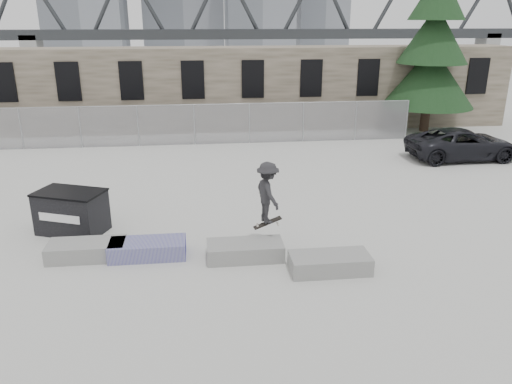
# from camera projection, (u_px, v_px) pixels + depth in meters

# --- Properties ---
(ground) EXTENTS (120.00, 120.00, 0.00)m
(ground) POSITION_uv_depth(u_px,v_px,m) (196.00, 256.00, 13.35)
(ground) COLOR #B9B9B4
(ground) RESTS_ON ground
(stone_wall) EXTENTS (36.00, 2.58, 4.50)m
(stone_wall) POSITION_uv_depth(u_px,v_px,m) (193.00, 89.00, 27.83)
(stone_wall) COLOR brown
(stone_wall) RESTS_ON ground
(chainlink_fence) EXTENTS (22.06, 0.06, 2.02)m
(chainlink_fence) POSITION_uv_depth(u_px,v_px,m) (194.00, 124.00, 24.73)
(chainlink_fence) COLOR gray
(chainlink_fence) RESTS_ON ground
(planter_far_left) EXTENTS (2.00, 0.90, 0.44)m
(planter_far_left) POSITION_uv_depth(u_px,v_px,m) (87.00, 249.00, 13.17)
(planter_far_left) COLOR gray
(planter_far_left) RESTS_ON ground
(planter_center_left) EXTENTS (2.00, 0.90, 0.44)m
(planter_center_left) POSITION_uv_depth(u_px,v_px,m) (148.00, 248.00, 13.24)
(planter_center_left) COLOR navy
(planter_center_left) RESTS_ON ground
(planter_center_right) EXTENTS (2.00, 0.90, 0.44)m
(planter_center_right) POSITION_uv_depth(u_px,v_px,m) (245.00, 250.00, 13.15)
(planter_center_right) COLOR gray
(planter_center_right) RESTS_ON ground
(planter_offset) EXTENTS (2.00, 0.90, 0.44)m
(planter_offset) POSITION_uv_depth(u_px,v_px,m) (330.00, 262.00, 12.48)
(planter_offset) COLOR gray
(planter_offset) RESTS_ON ground
(dumpster) EXTENTS (2.22, 1.80, 1.27)m
(dumpster) POSITION_uv_depth(u_px,v_px,m) (71.00, 212.00, 14.65)
(dumpster) COLOR black
(dumpster) RESTS_ON ground
(spruce_tree) EXTENTS (4.87, 4.87, 11.50)m
(spruce_tree) POSITION_uv_depth(u_px,v_px,m) (433.00, 45.00, 26.52)
(spruce_tree) COLOR #38281E
(spruce_tree) RESTS_ON ground
(truss_bridge) EXTENTS (70.00, 3.00, 9.80)m
(truss_bridge) POSITION_uv_depth(u_px,v_px,m) (271.00, 33.00, 64.62)
(truss_bridge) COLOR #2D3033
(truss_bridge) RESTS_ON ground
(suv) EXTENTS (4.96, 2.35, 1.37)m
(suv) POSITION_uv_depth(u_px,v_px,m) (463.00, 144.00, 22.30)
(suv) COLOR black
(suv) RESTS_ON ground
(skateboarder) EXTENTS (0.90, 1.21, 1.85)m
(skateboarder) POSITION_uv_depth(u_px,v_px,m) (268.00, 193.00, 13.28)
(skateboarder) COLOR #252527
(skateboarder) RESTS_ON ground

